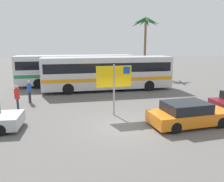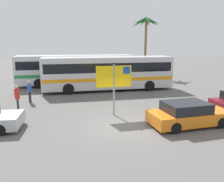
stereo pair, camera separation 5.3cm
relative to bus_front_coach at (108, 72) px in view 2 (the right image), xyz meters
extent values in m
plane|color=#605E5B|center=(-0.88, -9.67, -1.79)|extent=(120.00, 120.00, 0.00)
cube|color=silver|center=(0.00, 0.00, -0.06)|extent=(12.11, 2.68, 2.90)
cube|color=black|center=(0.00, 0.00, 0.49)|extent=(11.63, 2.71, 0.84)
cube|color=orange|center=(0.00, 0.00, -0.57)|extent=(11.99, 2.71, 0.32)
cylinder|color=black|center=(3.75, 1.22, -1.29)|extent=(1.00, 0.28, 1.00)
cylinder|color=black|center=(3.75, -1.22, -1.29)|extent=(1.00, 0.28, 1.00)
cylinder|color=black|center=(-3.75, 1.22, -1.29)|extent=(1.00, 0.28, 1.00)
cylinder|color=black|center=(-3.75, -1.22, -1.29)|extent=(1.00, 0.28, 1.00)
cube|color=silver|center=(-2.83, 3.37, -0.06)|extent=(12.11, 2.68, 2.90)
cube|color=black|center=(-2.83, 3.37, 0.49)|extent=(11.63, 2.71, 0.84)
cube|color=#23843D|center=(-2.83, 3.37, -0.57)|extent=(11.99, 2.71, 0.32)
cylinder|color=black|center=(0.92, 4.58, -1.29)|extent=(1.00, 0.28, 1.00)
cylinder|color=black|center=(0.92, 2.15, -1.29)|extent=(1.00, 0.28, 1.00)
cylinder|color=black|center=(-6.59, 4.58, -1.29)|extent=(1.00, 0.28, 1.00)
cylinder|color=black|center=(-6.59, 2.15, -1.29)|extent=(1.00, 0.28, 1.00)
cylinder|color=gray|center=(-1.05, -7.66, -0.19)|extent=(0.11, 0.11, 3.20)
cube|color=yellow|center=(-1.05, -7.66, 0.66)|extent=(2.20, 0.11, 1.30)
cube|color=#1447A8|center=(-0.25, -7.64, 1.03)|extent=(0.44, 0.08, 0.44)
cube|color=orange|center=(2.64, -10.26, -1.30)|extent=(4.56, 2.21, 0.64)
cube|color=black|center=(2.38, -10.28, -0.72)|extent=(2.43, 1.91, 0.52)
cylinder|color=black|center=(3.95, -9.29, -1.49)|extent=(0.61, 0.20, 0.60)
cylinder|color=black|center=(4.08, -11.04, -1.49)|extent=(0.61, 0.20, 0.60)
cylinder|color=black|center=(1.21, -9.49, -1.49)|extent=(0.61, 0.20, 0.60)
cylinder|color=black|center=(1.34, -11.24, -1.49)|extent=(0.61, 0.20, 0.60)
cylinder|color=black|center=(-7.09, -8.02, -1.49)|extent=(0.61, 0.20, 0.60)
cylinder|color=black|center=(-7.20, -9.72, -1.49)|extent=(0.61, 0.20, 0.60)
cylinder|color=black|center=(6.30, -7.87, -1.49)|extent=(0.61, 0.20, 0.60)
cylinder|color=#2D2D33|center=(-6.66, -3.29, -1.38)|extent=(0.13, 0.13, 0.82)
cylinder|color=#2D2D33|center=(-6.70, -3.47, -1.38)|extent=(0.13, 0.13, 0.82)
cylinder|color=#2851B2|center=(-6.68, -3.38, -0.64)|extent=(0.32, 0.32, 0.65)
sphere|color=tan|center=(-6.68, -3.38, -0.21)|extent=(0.22, 0.22, 0.22)
cylinder|color=#2D2D33|center=(-7.14, -5.56, -1.35)|extent=(0.13, 0.13, 0.87)
cylinder|color=#2D2D33|center=(-7.09, -5.73, -1.35)|extent=(0.13, 0.13, 0.87)
cylinder|color=red|center=(-7.12, -5.64, -0.57)|extent=(0.32, 0.32, 0.69)
sphere|color=tan|center=(-7.12, -5.64, -0.11)|extent=(0.23, 0.23, 0.23)
cylinder|color=brown|center=(6.82, 8.54, 1.92)|extent=(0.32, 0.32, 7.41)
cone|color=#195623|center=(7.86, 8.69, 5.49)|extent=(2.26, 0.75, 1.10)
cone|color=#195623|center=(7.37, 9.38, 5.36)|extent=(1.55, 2.06, 1.33)
cone|color=#195623|center=(6.76, 9.57, 5.45)|extent=(0.57, 2.23, 1.18)
cone|color=#195623|center=(6.00, 9.06, 5.32)|extent=(2.05, 1.52, 1.41)
cone|color=#195623|center=(5.86, 8.18, 5.46)|extent=(2.23, 1.19, 1.15)
cone|color=#195623|center=(6.78, 7.52, 5.43)|extent=(0.54, 2.22, 1.21)
cone|color=#195623|center=(7.31, 7.71, 5.31)|extent=(1.47, 2.07, 1.43)
camera|label=1|loc=(-3.98, -20.94, 2.68)|focal=36.07mm
camera|label=2|loc=(-3.93, -20.95, 2.68)|focal=36.07mm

